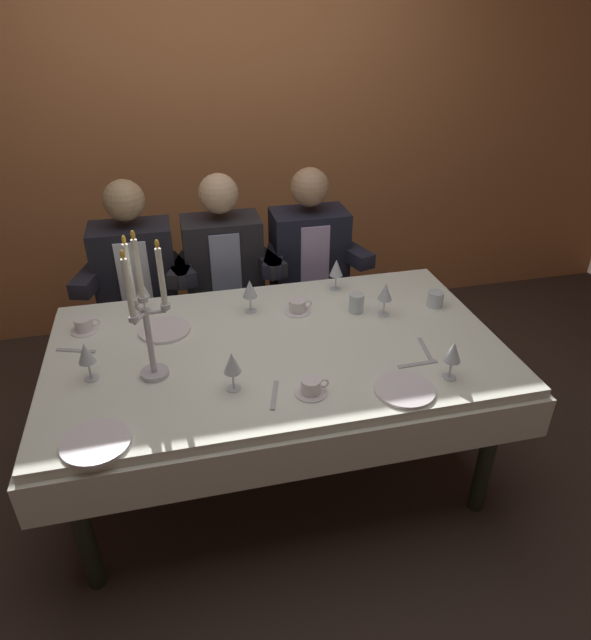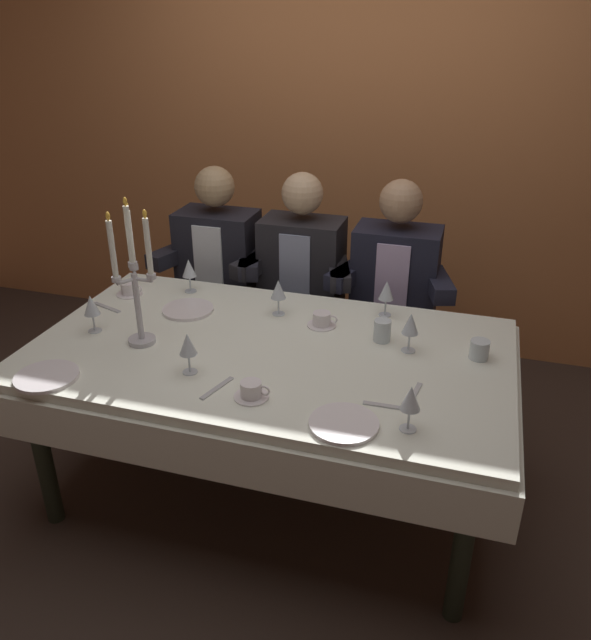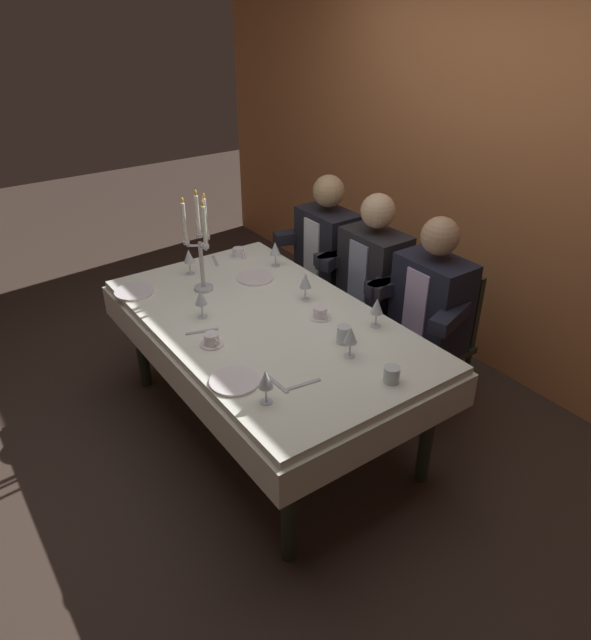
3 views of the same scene
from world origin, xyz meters
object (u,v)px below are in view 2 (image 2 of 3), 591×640
object	(u,v)px
wine_glass_1	(91,306)
water_tumbler_0	(479,350)
wine_glass_6	(386,291)
dinner_plate_1	(188,310)
dinner_plate_2	(47,377)
wine_glass_0	(411,399)
wine_glass_2	(189,269)
water_tumbler_1	(382,331)
seated_diner_1	(302,268)
coffee_cup_1	(322,320)
dining_table	(270,373)
seated_diner_2	(395,278)
coffee_cup_0	(252,391)
wine_glass_3	(188,345)
wine_glass_5	(410,325)
coffee_cup_2	(129,289)
candelabra	(135,281)
dinner_plate_0	(344,424)
wine_glass_4	(278,290)

from	to	relation	value
wine_glass_1	water_tumbler_0	size ratio (longest dim) A/B	2.16
wine_glass_1	wine_glass_6	size ratio (longest dim) A/B	1.00
dinner_plate_1	dinner_plate_2	world-z (taller)	same
wine_glass_0	wine_glass_2	world-z (taller)	same
water_tumbler_1	seated_diner_1	bearing A→B (deg)	127.90
dinner_plate_1	coffee_cup_1	size ratio (longest dim) A/B	1.74
dinner_plate_1	wine_glass_6	world-z (taller)	wine_glass_6
dining_table	water_tumbler_0	bearing A→B (deg)	10.82
water_tumbler_1	water_tumbler_0	bearing A→B (deg)	-5.18
water_tumbler_1	seated_diner_2	world-z (taller)	seated_diner_2
wine_glass_1	seated_diner_2	distance (m)	1.48
dinner_plate_2	seated_diner_1	world-z (taller)	seated_diner_1
wine_glass_2	coffee_cup_0	bearing A→B (deg)	-52.25
dinner_plate_2	wine_glass_2	xyz separation A→B (m)	(0.16, 0.88, 0.11)
wine_glass_3	coffee_cup_0	xyz separation A→B (m)	(0.28, -0.09, -0.09)
wine_glass_1	wine_glass_6	world-z (taller)	same
wine_glass_0	wine_glass_1	xyz separation A→B (m)	(-1.36, 0.31, 0.00)
seated_diner_1	wine_glass_5	bearing A→B (deg)	-48.80
wine_glass_3	seated_diner_1	distance (m)	1.17
dining_table	wine_glass_5	bearing A→B (deg)	13.97
coffee_cup_2	wine_glass_6	bearing A→B (deg)	6.05
water_tumbler_1	seated_diner_2	size ratio (longest dim) A/B	0.07
candelabra	seated_diner_1	bearing A→B (deg)	68.72
wine_glass_0	wine_glass_5	size ratio (longest dim) A/B	1.00
wine_glass_0	water_tumbler_1	world-z (taller)	wine_glass_0
coffee_cup_0	candelabra	bearing A→B (deg)	156.26
wine_glass_3	coffee_cup_2	distance (m)	0.82
wine_glass_1	wine_glass_3	world-z (taller)	same
candelabra	coffee_cup_1	bearing A→B (deg)	28.47
dining_table	water_tumbler_1	bearing A→B (deg)	24.12
seated_diner_2	dinner_plate_2	bearing A→B (deg)	-128.67
wine_glass_1	seated_diner_1	world-z (taller)	seated_diner_1
dinner_plate_1	water_tumbler_0	xyz separation A→B (m)	(1.27, -0.06, 0.03)
candelabra	wine_glass_1	bearing A→B (deg)	172.30
water_tumbler_1	coffee_cup_0	xyz separation A→B (m)	(-0.36, -0.55, -0.02)
wine_glass_6	seated_diner_2	distance (m)	0.47
wine_glass_3	coffee_cup_2	world-z (taller)	wine_glass_3
wine_glass_5	water_tumbler_1	distance (m)	0.15
seated_diner_1	seated_diner_2	distance (m)	0.49
water_tumbler_0	water_tumbler_1	distance (m)	0.39
seated_diner_2	wine_glass_1	bearing A→B (deg)	-139.32
dining_table	coffee_cup_2	distance (m)	0.87
dining_table	wine_glass_6	xyz separation A→B (m)	(0.39, 0.43, 0.23)
wine_glass_6	seated_diner_2	bearing A→B (deg)	92.85
wine_glass_0	coffee_cup_0	xyz separation A→B (m)	(-0.55, 0.03, -0.09)
wine_glass_5	coffee_cup_1	distance (m)	0.41
water_tumbler_1	coffee_cup_2	size ratio (longest dim) A/B	0.69
water_tumbler_0	coffee_cup_0	bearing A→B (deg)	-145.40
wine_glass_1	wine_glass_2	world-z (taller)	same
dinner_plate_0	wine_glass_4	bearing A→B (deg)	122.40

